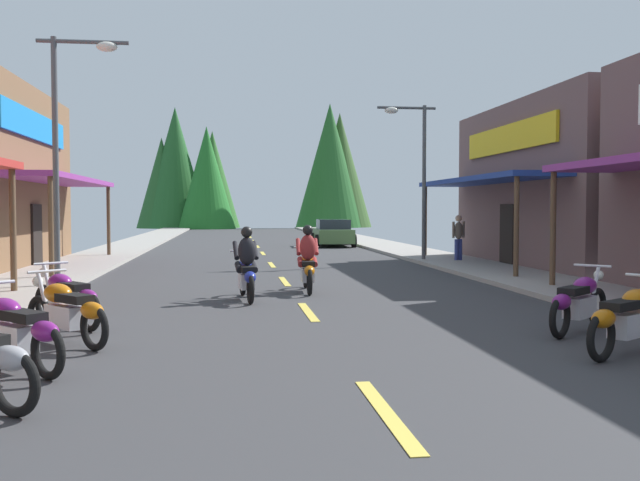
% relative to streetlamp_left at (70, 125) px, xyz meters
% --- Properties ---
extents(ground, '(10.31, 86.88, 0.10)m').
position_rel_streetlamp_left_xyz_m(ground, '(5.22, 10.07, -3.99)').
color(ground, '#38383A').
extents(sidewalk_left, '(2.66, 86.88, 0.12)m').
position_rel_streetlamp_left_xyz_m(sidewalk_left, '(-1.26, 10.07, -3.88)').
color(sidewalk_left, '#9E9991').
rests_on(sidewalk_left, ground).
extents(sidewalk_right, '(2.66, 86.88, 0.12)m').
position_rel_streetlamp_left_xyz_m(sidewalk_right, '(11.71, 10.07, -3.88)').
color(sidewalk_right, '#9E9991').
rests_on(sidewalk_right, ground).
extents(centerline_dashes, '(0.16, 61.24, 0.01)m').
position_rel_streetlamp_left_xyz_m(centerline_dashes, '(5.22, 13.06, -3.93)').
color(centerline_dashes, '#E0C64C').
rests_on(centerline_dashes, ground).
extents(storefront_right_far, '(9.93, 10.31, 5.50)m').
position_rel_streetlamp_left_xyz_m(storefront_right_far, '(17.07, 5.04, -1.18)').
color(storefront_right_far, brown).
rests_on(storefront_right_far, ground).
extents(streetlamp_left, '(2.13, 0.30, 6.01)m').
position_rel_streetlamp_left_xyz_m(streetlamp_left, '(0.00, 0.00, 0.00)').
color(streetlamp_left, '#474C51').
rests_on(streetlamp_left, ground).
extents(streetlamp_right, '(2.13, 0.30, 5.67)m').
position_rel_streetlamp_left_xyz_m(streetlamp_right, '(10.43, 7.32, -0.19)').
color(streetlamp_right, '#474C51').
rests_on(streetlamp_right, ground).
extents(motorcycle_parked_right_2, '(1.84, 1.26, 1.04)m').
position_rel_streetlamp_left_xyz_m(motorcycle_parked_right_2, '(9.00, -8.85, -3.45)').
color(motorcycle_parked_right_2, black).
rests_on(motorcycle_parked_right_2, ground).
extents(motorcycle_parked_right_3, '(1.68, 1.48, 1.04)m').
position_rel_streetlamp_left_xyz_m(motorcycle_parked_right_3, '(9.18, -7.17, -3.45)').
color(motorcycle_parked_right_3, black).
rests_on(motorcycle_parked_right_3, ground).
extents(motorcycle_parked_left_2, '(1.57, 1.59, 1.04)m').
position_rel_streetlamp_left_xyz_m(motorcycle_parked_left_2, '(1.21, -8.78, -3.45)').
color(motorcycle_parked_left_2, black).
rests_on(motorcycle_parked_left_2, ground).
extents(motorcycle_parked_left_3, '(1.50, 1.66, 1.04)m').
position_rel_streetlamp_left_xyz_m(motorcycle_parked_left_3, '(1.45, -7.15, -3.45)').
color(motorcycle_parked_left_3, black).
rests_on(motorcycle_parked_left_3, ground).
extents(motorcycle_parked_left_4, '(1.44, 1.71, 1.04)m').
position_rel_streetlamp_left_xyz_m(motorcycle_parked_left_4, '(1.11, -5.57, -3.45)').
color(motorcycle_parked_left_4, black).
rests_on(motorcycle_parked_left_4, ground).
extents(rider_cruising_lead, '(0.61, 2.14, 1.57)m').
position_rel_streetlamp_left_xyz_m(rider_cruising_lead, '(4.12, -2.53, -3.28)').
color(rider_cruising_lead, black).
rests_on(rider_cruising_lead, ground).
extents(rider_cruising_trailing, '(0.60, 2.14, 1.57)m').
position_rel_streetlamp_left_xyz_m(rider_cruising_trailing, '(5.58, -1.23, -3.28)').
color(rider_cruising_trailing, black).
rests_on(rider_cruising_trailing, ground).
extents(pedestrian_by_shop, '(0.53, 0.39, 1.73)m').
position_rel_streetlamp_left_xyz_m(pedestrian_by_shop, '(11.87, 6.69, -2.93)').
color(pedestrian_by_shop, '#333F8C').
rests_on(pedestrian_by_shop, ground).
extents(parked_car_curbside, '(2.20, 4.37, 1.40)m').
position_rel_streetlamp_left_xyz_m(parked_car_curbside, '(9.18, 19.00, -3.25)').
color(parked_car_curbside, '#4C723F').
rests_on(parked_car_curbside, ground).
extents(treeline_backdrop, '(24.82, 11.06, 13.23)m').
position_rel_streetlamp_left_xyz_m(treeline_backdrop, '(6.84, 56.75, 1.96)').
color(treeline_backdrop, '#295D23').
rests_on(treeline_backdrop, ground).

